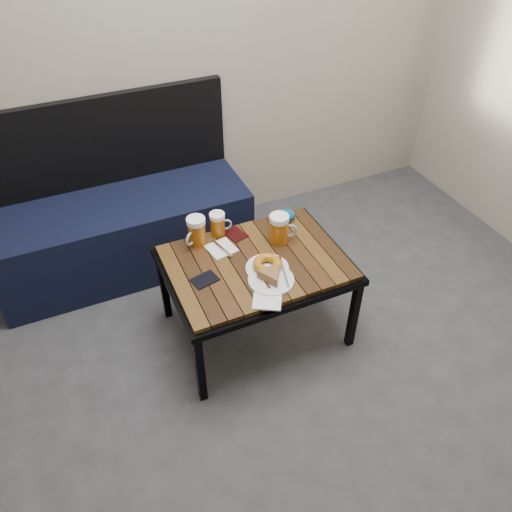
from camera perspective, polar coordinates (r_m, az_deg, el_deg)
name	(u,v)px	position (r m, az deg, el deg)	size (l,w,h in m)	color
bench	(122,226)	(2.93, -15.02, 3.33)	(1.40, 0.50, 0.95)	black
cafe_table	(256,268)	(2.33, 0.00, -1.34)	(0.84, 0.62, 0.47)	black
beer_mug_left	(196,231)	(2.37, -6.84, 2.84)	(0.13, 0.12, 0.14)	#9A4E0C
beer_mug_centre	(218,224)	(2.43, -4.36, 3.69)	(0.11, 0.08, 0.12)	#9A4E0C
beer_mug_right	(280,229)	(2.37, 2.71, 3.14)	(0.14, 0.11, 0.15)	#9A4E0C
plate_pie	(271,277)	(2.18, 1.74, -2.46)	(0.20, 0.20, 0.06)	white
plate_bagel	(267,266)	(2.24, 1.31, -1.15)	(0.20, 0.25, 0.05)	white
napkin_left	(221,249)	(2.36, -3.99, 0.85)	(0.14, 0.16, 0.01)	white
napkin_right	(267,301)	(2.11, 1.28, -5.19)	(0.15, 0.15, 0.01)	white
passport_navy	(205,280)	(2.21, -5.87, -2.72)	(0.08, 0.11, 0.01)	black
passport_burgundy	(235,234)	(2.45, -2.42, 2.53)	(0.08, 0.11, 0.01)	black
knit_pouch	(283,216)	(2.52, 3.14, 4.54)	(0.13, 0.09, 0.06)	navy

